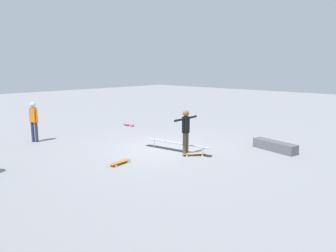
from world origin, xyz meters
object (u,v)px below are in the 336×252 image
(skateboard_main, at_px, (194,154))
(loose_skateboard_orange, at_px, (120,162))
(skate_ledge, at_px, (275,146))
(grind_rail, at_px, (177,147))
(skater_main, at_px, (186,129))
(loose_skateboard_pink, at_px, (128,124))
(bystander_orange_shirt, at_px, (34,120))

(skateboard_main, height_order, loose_skateboard_orange, same)
(skate_ledge, bearing_deg, loose_skateboard_orange, 60.59)
(grind_rail, relative_size, loose_skateboard_orange, 3.51)
(skater_main, xyz_separation_m, loose_skateboard_orange, (0.84, 2.26, -0.86))
(skate_ledge, distance_m, loose_skateboard_pink, 7.96)
(grind_rail, relative_size, loose_skateboard_pink, 3.54)
(skate_ledge, bearing_deg, skateboard_main, 56.05)
(grind_rail, distance_m, loose_skateboard_orange, 2.55)
(skateboard_main, relative_size, loose_skateboard_orange, 0.92)
(grind_rail, distance_m, loose_skateboard_pink, 5.68)
(skater_main, distance_m, loose_skateboard_pink, 6.44)
(skater_main, bearing_deg, bystander_orange_shirt, 109.43)
(grind_rail, distance_m, bystander_orange_shirt, 6.09)
(skate_ledge, distance_m, skater_main, 3.50)
(bystander_orange_shirt, distance_m, loose_skateboard_pink, 5.11)
(grind_rail, relative_size, skate_ledge, 1.65)
(skate_ledge, relative_size, skateboard_main, 2.31)
(skate_ledge, xyz_separation_m, skateboard_main, (1.75, 2.60, -0.10))
(skate_ledge, relative_size, bystander_orange_shirt, 1.05)
(skate_ledge, bearing_deg, grind_rail, 43.39)
(skater_main, distance_m, bystander_orange_shirt, 6.47)
(bystander_orange_shirt, relative_size, loose_skateboard_pink, 2.05)
(bystander_orange_shirt, bearing_deg, loose_skateboard_orange, 152.17)
(skate_ledge, height_order, bystander_orange_shirt, bystander_orange_shirt)
(grind_rail, bearing_deg, skateboard_main, 164.86)
(skate_ledge, xyz_separation_m, skater_main, (1.99, 2.77, 0.76))
(loose_skateboard_orange, bearing_deg, skateboard_main, 149.04)
(bystander_orange_shirt, xyz_separation_m, loose_skateboard_pink, (0.08, -5.03, -0.86))
(skateboard_main, bearing_deg, loose_skateboard_pink, 109.12)
(skateboard_main, bearing_deg, loose_skateboard_orange, -165.95)
(skate_ledge, relative_size, loose_skateboard_pink, 2.15)
(grind_rail, bearing_deg, loose_skateboard_pink, -29.09)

